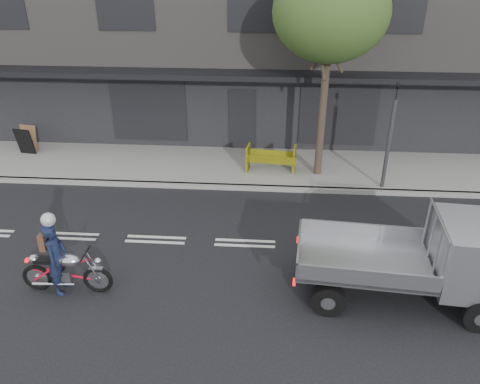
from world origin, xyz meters
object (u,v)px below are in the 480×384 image
motorcycle (66,271)px  flatbed_ute (455,256)px  traffic_light_pole (389,143)px  rider (57,259)px  construction_barrier (271,161)px  sandwich_board (24,142)px  street_tree (331,13)px

motorcycle → flatbed_ute: 8.46m
traffic_light_pole → flatbed_ute: traffic_light_pole is taller
traffic_light_pole → rider: (-8.23, -5.54, -0.79)m
traffic_light_pole → construction_barrier: traffic_light_pole is taller
construction_barrier → traffic_light_pole: bearing=-11.0°
motorcycle → sandwich_board: bearing=121.3°
traffic_light_pole → sandwich_board: bearing=172.2°
rider → sandwich_board: rider is taller
traffic_light_pole → rider: size_ratio=2.02×
flatbed_ute → construction_barrier: (-3.93, 5.98, -0.57)m
traffic_light_pole → motorcycle: (-8.08, -5.54, -1.10)m
motorcycle → flatbed_ute: flatbed_ute is taller
street_tree → rider: (-6.23, -6.39, -4.41)m
traffic_light_pole → motorcycle: traffic_light_pole is taller
street_tree → construction_barrier: size_ratio=4.01×
traffic_light_pole → sandwich_board: traffic_light_pole is taller
flatbed_ute → sandwich_board: bearing=156.5°
construction_barrier → sandwich_board: (-9.03, 1.03, 0.03)m
street_tree → motorcycle: street_tree is taller
rider → sandwich_board: (-4.38, 7.26, -0.21)m
flatbed_ute → traffic_light_pole: bearing=98.7°
flatbed_ute → motorcycle: bearing=-173.5°
street_tree → sandwich_board: (-10.61, 0.87, -4.62)m
street_tree → sandwich_board: 11.61m
motorcycle → flatbed_ute: (8.43, 0.25, 0.64)m
rider → traffic_light_pole: bearing=-56.8°
traffic_light_pole → flatbed_ute: (0.35, -5.29, -0.46)m
traffic_light_pole → construction_barrier: 3.79m
construction_barrier → motorcycle: bearing=-125.8°
traffic_light_pole → sandwich_board: (-12.61, 1.72, -1.00)m
street_tree → construction_barrier: 4.92m
motorcycle → construction_barrier: 7.68m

